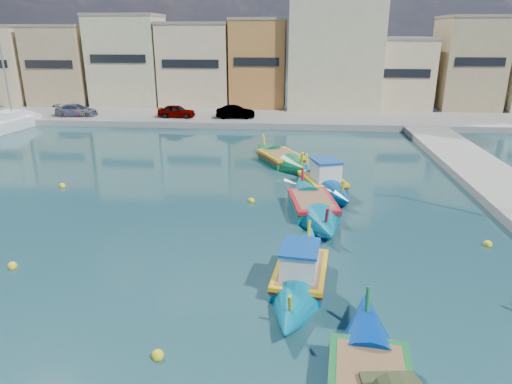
% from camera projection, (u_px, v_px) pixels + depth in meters
% --- Properties ---
extents(ground, '(160.00, 160.00, 0.00)m').
position_uv_depth(ground, '(139.00, 275.00, 17.50)').
color(ground, '#122C37').
rests_on(ground, ground).
extents(north_quay, '(80.00, 8.00, 0.60)m').
position_uv_depth(north_quay, '(239.00, 119.00, 47.49)').
color(north_quay, gray).
rests_on(north_quay, ground).
extents(north_townhouses, '(83.20, 7.87, 10.19)m').
position_uv_depth(north_townhouses, '(303.00, 67.00, 52.33)').
color(north_townhouses, beige).
rests_on(north_townhouses, ground).
extents(church_block, '(10.00, 10.00, 19.10)m').
position_uv_depth(church_block, '(334.00, 36.00, 51.54)').
color(church_block, '#C4BB92').
rests_on(church_block, ground).
extents(parked_cars, '(20.73, 2.09, 1.28)m').
position_uv_depth(parked_cars, '(154.00, 111.00, 46.44)').
color(parked_cars, '#4C1919').
rests_on(parked_cars, north_quay).
extents(luzzu_turquoise_cabin, '(2.78, 8.30, 2.62)m').
position_uv_depth(luzzu_turquoise_cabin, '(300.00, 275.00, 16.86)').
color(luzzu_turquoise_cabin, '#007499').
rests_on(luzzu_turquoise_cabin, ground).
extents(luzzu_blue_cabin, '(4.32, 8.27, 2.85)m').
position_uv_depth(luzzu_blue_cabin, '(322.00, 183.00, 27.10)').
color(luzzu_blue_cabin, '#0057A3').
rests_on(luzzu_blue_cabin, ground).
extents(luzzu_cyan_mid, '(3.42, 8.98, 2.59)m').
position_uv_depth(luzzu_cyan_mid, '(313.00, 207.00, 23.54)').
color(luzzu_cyan_mid, '#007498').
rests_on(luzzu_cyan_mid, ground).
extents(luzzu_green, '(5.82, 8.37, 2.63)m').
position_uv_depth(luzzu_green, '(281.00, 160.00, 32.28)').
color(luzzu_green, '#0B753F').
rests_on(luzzu_green, ground).
extents(yacht_north, '(3.55, 8.83, 11.46)m').
position_uv_depth(yacht_north, '(24.00, 121.00, 45.45)').
color(yacht_north, white).
rests_on(yacht_north, ground).
extents(mooring_buoys, '(22.71, 24.64, 0.36)m').
position_uv_depth(mooring_buoys, '(213.00, 214.00, 23.16)').
color(mooring_buoys, yellow).
rests_on(mooring_buoys, ground).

